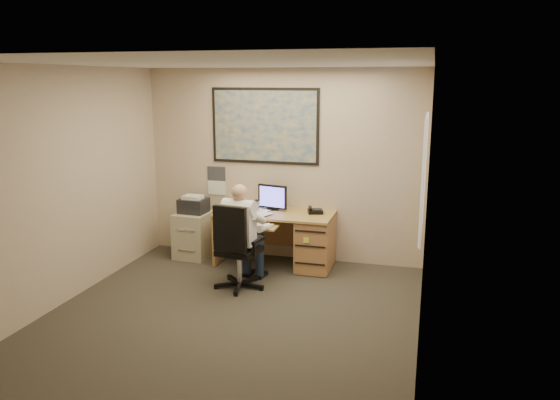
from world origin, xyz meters
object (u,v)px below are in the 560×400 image
(office_chair, at_px, (239,264))
(person, at_px, (240,236))
(filing_cabinet, at_px, (194,230))
(desk, at_px, (299,236))

(office_chair, height_order, person, person)
(filing_cabinet, height_order, person, person)
(desk, bearing_deg, filing_cabinet, 179.34)
(desk, height_order, filing_cabinet, desk)
(desk, distance_m, person, 1.08)
(desk, xyz_separation_m, person, (-0.53, -0.92, 0.21))
(person, bearing_deg, desk, 68.72)
(office_chair, relative_size, person, 0.83)
(office_chair, bearing_deg, person, 102.63)
(filing_cabinet, bearing_deg, office_chair, -41.35)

